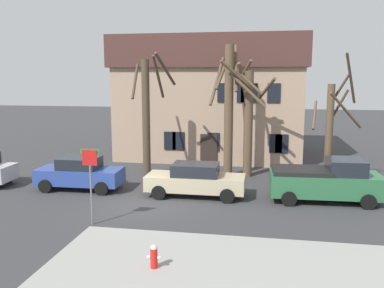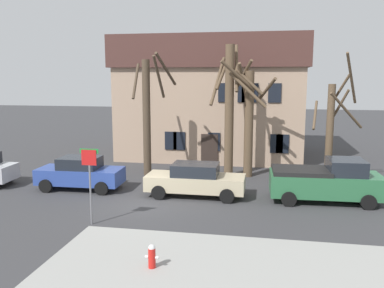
{
  "view_description": "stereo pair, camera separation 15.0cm",
  "coord_description": "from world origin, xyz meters",
  "px_view_note": "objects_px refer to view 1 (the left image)",
  "views": [
    {
      "loc": [
        5.4,
        -17.24,
        5.75
      ],
      "look_at": [
        2.02,
        2.07,
        2.54
      ],
      "focal_mm": 38.14,
      "sensor_mm": 36.0,
      "label": 1
    },
    {
      "loc": [
        5.55,
        -17.21,
        5.75
      ],
      "look_at": [
        2.02,
        2.07,
        2.54
      ],
      "focal_mm": 38.14,
      "sensor_mm": 36.0,
      "label": 2
    }
  ],
  "objects_px": {
    "tree_bare_far": "(248,118)",
    "fire_hydrant": "(154,256)",
    "tree_bare_mid": "(229,106)",
    "tree_bare_end": "(331,128)",
    "car_blue_sedan": "(80,173)",
    "bicycle_leaning": "(80,167)",
    "building_main": "(212,96)",
    "pickup_truck_green": "(326,181)",
    "tree_bare_near": "(147,113)",
    "car_beige_sedan": "(195,180)",
    "street_sign_pole": "(90,172)"
  },
  "relations": [
    {
      "from": "car_beige_sedan",
      "to": "street_sign_pole",
      "type": "bearing_deg",
      "value": -126.38
    },
    {
      "from": "tree_bare_end",
      "to": "car_blue_sedan",
      "type": "height_order",
      "value": "tree_bare_end"
    },
    {
      "from": "tree_bare_mid",
      "to": "street_sign_pole",
      "type": "height_order",
      "value": "tree_bare_mid"
    },
    {
      "from": "building_main",
      "to": "tree_bare_end",
      "type": "relative_size",
      "value": 1.89
    },
    {
      "from": "tree_bare_mid",
      "to": "tree_bare_end",
      "type": "relative_size",
      "value": 1.09
    },
    {
      "from": "tree_bare_mid",
      "to": "street_sign_pole",
      "type": "bearing_deg",
      "value": -117.22
    },
    {
      "from": "building_main",
      "to": "tree_bare_near",
      "type": "relative_size",
      "value": 1.86
    },
    {
      "from": "tree_bare_near",
      "to": "pickup_truck_green",
      "type": "relative_size",
      "value": 1.39
    },
    {
      "from": "tree_bare_far",
      "to": "tree_bare_end",
      "type": "height_order",
      "value": "tree_bare_far"
    },
    {
      "from": "street_sign_pole",
      "to": "bicycle_leaning",
      "type": "height_order",
      "value": "street_sign_pole"
    },
    {
      "from": "street_sign_pole",
      "to": "tree_bare_near",
      "type": "bearing_deg",
      "value": 90.77
    },
    {
      "from": "car_blue_sedan",
      "to": "pickup_truck_green",
      "type": "xyz_separation_m",
      "value": [
        12.24,
        0.07,
        0.14
      ]
    },
    {
      "from": "fire_hydrant",
      "to": "car_beige_sedan",
      "type": "bearing_deg",
      "value": 90.55
    },
    {
      "from": "building_main",
      "to": "tree_bare_end",
      "type": "bearing_deg",
      "value": -48.95
    },
    {
      "from": "tree_bare_near",
      "to": "car_beige_sedan",
      "type": "distance_m",
      "value": 5.91
    },
    {
      "from": "tree_bare_end",
      "to": "fire_hydrant",
      "type": "relative_size",
      "value": 9.51
    },
    {
      "from": "bicycle_leaning",
      "to": "tree_bare_near",
      "type": "bearing_deg",
      "value": 1.65
    },
    {
      "from": "tree_bare_end",
      "to": "bicycle_leaning",
      "type": "distance_m",
      "value": 14.7
    },
    {
      "from": "tree_bare_far",
      "to": "fire_hydrant",
      "type": "relative_size",
      "value": 10.42
    },
    {
      "from": "street_sign_pole",
      "to": "fire_hydrant",
      "type": "bearing_deg",
      "value": -44.65
    },
    {
      "from": "car_beige_sedan",
      "to": "bicycle_leaning",
      "type": "distance_m",
      "value": 8.57
    },
    {
      "from": "tree_bare_near",
      "to": "fire_hydrant",
      "type": "xyz_separation_m",
      "value": [
        3.56,
        -11.78,
        -3.21
      ]
    },
    {
      "from": "tree_bare_mid",
      "to": "tree_bare_end",
      "type": "xyz_separation_m",
      "value": [
        5.47,
        -1.27,
        -1.0
      ]
    },
    {
      "from": "tree_bare_mid",
      "to": "car_beige_sedan",
      "type": "distance_m",
      "value": 5.63
    },
    {
      "from": "tree_bare_end",
      "to": "car_beige_sedan",
      "type": "distance_m",
      "value": 7.74
    },
    {
      "from": "car_beige_sedan",
      "to": "street_sign_pole",
      "type": "distance_m",
      "value": 5.83
    },
    {
      "from": "building_main",
      "to": "pickup_truck_green",
      "type": "xyz_separation_m",
      "value": [
        6.77,
        -11.28,
        -3.36
      ]
    },
    {
      "from": "building_main",
      "to": "pickup_truck_green",
      "type": "height_order",
      "value": "building_main"
    },
    {
      "from": "fire_hydrant",
      "to": "bicycle_leaning",
      "type": "distance_m",
      "value": 14.03
    },
    {
      "from": "car_beige_sedan",
      "to": "building_main",
      "type": "bearing_deg",
      "value": 93.11
    },
    {
      "from": "building_main",
      "to": "bicycle_leaning",
      "type": "xyz_separation_m",
      "value": [
        -7.1,
        -7.85,
        -3.97
      ]
    },
    {
      "from": "car_blue_sedan",
      "to": "bicycle_leaning",
      "type": "distance_m",
      "value": 3.89
    },
    {
      "from": "tree_bare_mid",
      "to": "fire_hydrant",
      "type": "xyz_separation_m",
      "value": [
        -1.16,
        -12.37,
        -3.63
      ]
    },
    {
      "from": "car_blue_sedan",
      "to": "bicycle_leaning",
      "type": "height_order",
      "value": "car_blue_sedan"
    },
    {
      "from": "building_main",
      "to": "tree_bare_end",
      "type": "distance_m",
      "value": 11.22
    },
    {
      "from": "street_sign_pole",
      "to": "building_main",
      "type": "bearing_deg",
      "value": 80.31
    },
    {
      "from": "tree_bare_mid",
      "to": "fire_hydrant",
      "type": "distance_m",
      "value": 12.94
    },
    {
      "from": "tree_bare_mid",
      "to": "car_blue_sedan",
      "type": "xyz_separation_m",
      "value": [
        -7.33,
        -4.2,
        -3.28
      ]
    },
    {
      "from": "tree_bare_near",
      "to": "bicycle_leaning",
      "type": "xyz_separation_m",
      "value": [
        -4.24,
        -0.12,
        -3.34
      ]
    },
    {
      "from": "building_main",
      "to": "fire_hydrant",
      "type": "bearing_deg",
      "value": -87.94
    },
    {
      "from": "fire_hydrant",
      "to": "bicycle_leaning",
      "type": "xyz_separation_m",
      "value": [
        -7.8,
        11.66,
        -0.13
      ]
    },
    {
      "from": "tree_bare_end",
      "to": "bicycle_leaning",
      "type": "relative_size",
      "value": 4.12
    },
    {
      "from": "building_main",
      "to": "car_blue_sedan",
      "type": "bearing_deg",
      "value": -115.74
    },
    {
      "from": "street_sign_pole",
      "to": "tree_bare_far",
      "type": "bearing_deg",
      "value": 57.88
    },
    {
      "from": "car_beige_sedan",
      "to": "car_blue_sedan",
      "type": "bearing_deg",
      "value": 178.33
    },
    {
      "from": "tree_bare_mid",
      "to": "fire_hydrant",
      "type": "bearing_deg",
      "value": -95.35
    },
    {
      "from": "building_main",
      "to": "tree_bare_far",
      "type": "distance_m",
      "value": 7.66
    },
    {
      "from": "tree_bare_end",
      "to": "street_sign_pole",
      "type": "bearing_deg",
      "value": -142.66
    },
    {
      "from": "tree_bare_far",
      "to": "pickup_truck_green",
      "type": "height_order",
      "value": "tree_bare_far"
    },
    {
      "from": "car_beige_sedan",
      "to": "street_sign_pole",
      "type": "height_order",
      "value": "street_sign_pole"
    }
  ]
}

